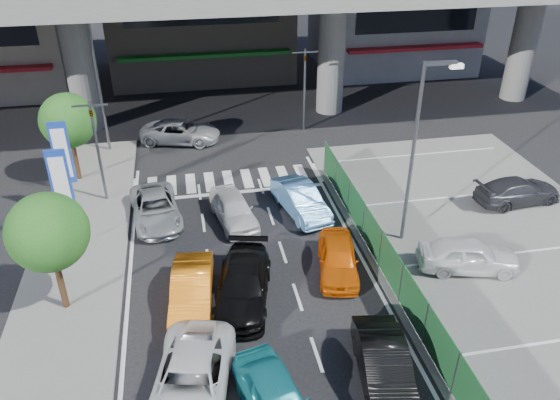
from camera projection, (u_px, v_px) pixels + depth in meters
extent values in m
plane|color=black|center=(270.00, 361.00, 18.12)|extent=(120.00, 120.00, 0.00)
cube|color=#62625F|center=(535.00, 284.00, 21.58)|extent=(12.00, 28.00, 0.06)
cube|color=#62625F|center=(67.00, 307.00, 20.36)|extent=(4.00, 30.00, 0.12)
cylinder|color=slate|center=(80.00, 67.00, 33.50)|extent=(1.80, 1.80, 8.00)
cylinder|color=slate|center=(332.00, 53.00, 36.08)|extent=(1.80, 1.80, 8.00)
cylinder|color=slate|center=(524.00, 43.00, 38.34)|extent=(1.80, 1.80, 8.00)
cube|color=#167020|center=(205.00, 54.00, 40.40)|extent=(12.60, 1.60, 0.25)
cube|color=#AF1520|center=(414.00, 47.00, 42.14)|extent=(10.80, 1.60, 0.25)
cylinder|color=#595B60|center=(98.00, 153.00, 26.00)|extent=(0.14, 0.14, 5.20)
cube|color=#595B60|center=(90.00, 105.00, 24.79)|extent=(1.60, 0.08, 0.08)
imported|color=black|center=(91.00, 112.00, 24.95)|extent=(0.26, 1.24, 0.50)
cylinder|color=#595B60|center=(304.00, 91.00, 33.83)|extent=(0.14, 0.14, 5.20)
cube|color=#595B60|center=(305.00, 52.00, 32.63)|extent=(1.60, 0.08, 0.08)
imported|color=black|center=(305.00, 57.00, 32.78)|extent=(0.26, 1.24, 0.50)
cylinder|color=#595B60|center=(412.00, 158.00, 22.33)|extent=(0.16, 0.16, 8.00)
cube|color=#595B60|center=(440.00, 63.00, 20.47)|extent=(1.40, 0.15, 0.15)
cube|color=silver|center=(457.00, 66.00, 20.66)|extent=(0.50, 0.22, 0.18)
cylinder|color=#595B60|center=(99.00, 86.00, 30.34)|extent=(0.16, 0.16, 8.00)
cube|color=#595B60|center=(98.00, 13.00, 28.48)|extent=(1.40, 0.15, 0.15)
cube|color=silver|center=(113.00, 15.00, 28.67)|extent=(0.50, 0.22, 0.18)
cylinder|color=#595B60|center=(71.00, 227.00, 23.20)|extent=(0.10, 0.10, 2.20)
cube|color=#16369B|center=(61.00, 183.00, 22.14)|extent=(0.80, 0.12, 3.00)
cube|color=white|center=(61.00, 184.00, 22.08)|extent=(0.60, 0.02, 2.40)
cylinder|color=#595B60|center=(71.00, 193.00, 25.68)|extent=(0.10, 0.10, 2.20)
cube|color=#16369B|center=(62.00, 153.00, 24.62)|extent=(0.80, 0.12, 3.00)
cube|color=white|center=(62.00, 154.00, 24.57)|extent=(0.60, 0.02, 2.40)
cylinder|color=#382314|center=(61.00, 283.00, 19.78)|extent=(0.24, 0.24, 2.40)
sphere|color=#1A4C15|center=(48.00, 232.00, 18.68)|extent=(2.80, 2.80, 2.80)
cylinder|color=#382314|center=(76.00, 160.00, 28.57)|extent=(0.24, 0.24, 2.40)
sphere|color=#1A4C15|center=(68.00, 121.00, 27.46)|extent=(2.80, 2.80, 2.80)
imported|color=white|center=(191.00, 382.00, 16.49)|extent=(3.32, 5.35, 1.38)
imported|color=teal|center=(277.00, 400.00, 15.91)|extent=(2.54, 4.32, 1.38)
imported|color=black|center=(384.00, 367.00, 17.00)|extent=(2.03, 4.35, 1.38)
imported|color=orange|center=(192.00, 291.00, 20.19)|extent=(1.89, 4.32, 1.38)
imported|color=black|center=(243.00, 285.00, 20.49)|extent=(2.95, 5.07, 1.38)
imported|color=#DC5C09|center=(338.00, 258.00, 22.00)|extent=(2.30, 4.07, 1.31)
imported|color=#94989C|center=(156.00, 208.00, 25.42)|extent=(2.64, 4.75, 1.26)
imported|color=silver|center=(233.00, 209.00, 25.29)|extent=(2.27, 4.17, 1.35)
imported|color=#4E85BC|center=(301.00, 200.00, 26.00)|extent=(2.36, 4.41, 1.38)
imported|color=#AAACB2|center=(180.00, 132.00, 33.18)|extent=(5.14, 3.27, 1.32)
imported|color=white|center=(469.00, 255.00, 22.04)|extent=(4.30, 2.51, 1.37)
imported|color=#303034|center=(518.00, 191.00, 26.74)|extent=(4.49, 2.16, 1.26)
cone|color=#F9300D|center=(442.00, 264.00, 22.08)|extent=(0.43, 0.43, 0.70)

